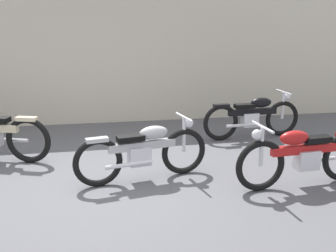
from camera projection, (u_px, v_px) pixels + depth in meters
name	position (u px, v px, depth m)	size (l,w,h in m)	color
ground_plane	(101.00, 188.00, 5.77)	(40.00, 40.00, 0.00)	#56565B
building_wall	(95.00, 60.00, 9.03)	(18.00, 0.30, 2.76)	beige
motorcycle_silver	(144.00, 151.00, 5.95)	(1.99, 0.67, 0.90)	black
motorcycle_black	(253.00, 116.00, 8.02)	(2.01, 0.56, 0.90)	black
motorcycle_red	(303.00, 156.00, 5.74)	(2.06, 0.58, 0.92)	black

